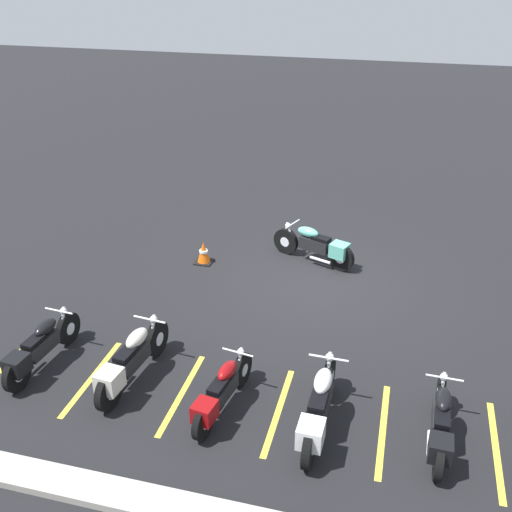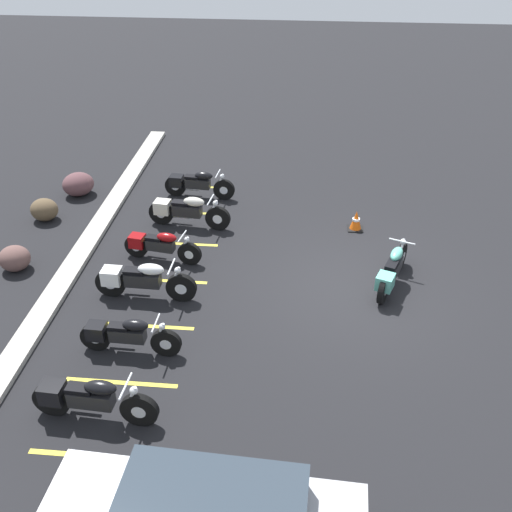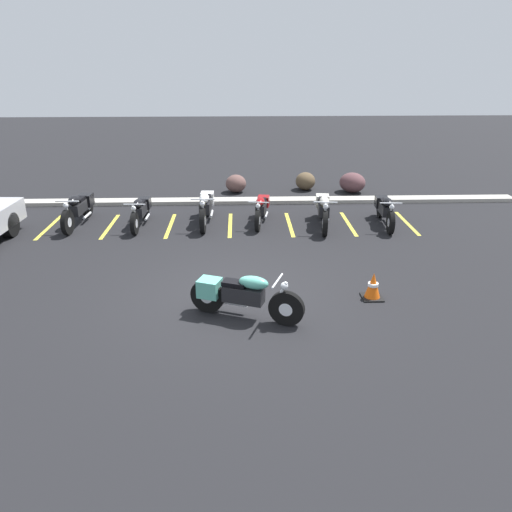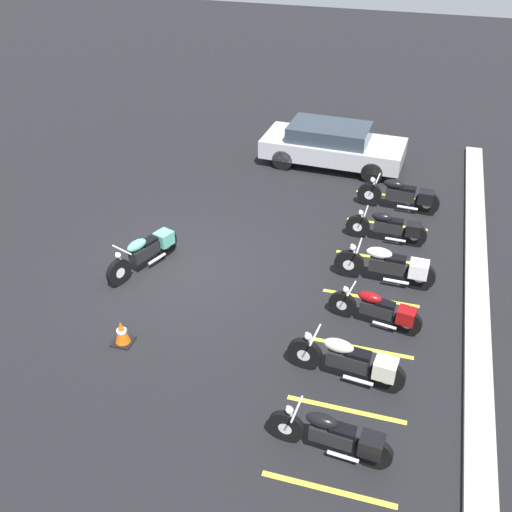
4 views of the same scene
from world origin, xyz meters
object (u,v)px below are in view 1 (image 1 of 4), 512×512
(parked_bike_3, at_px, (221,392))
(parked_bike_4, at_px, (130,361))
(motorcycle_teal_featured, at_px, (317,246))
(traffic_cone, at_px, (204,253))
(parked_bike_2, at_px, (319,407))
(parked_bike_5, at_px, (39,348))
(parked_bike_1, at_px, (441,424))

(parked_bike_3, relative_size, parked_bike_4, 0.88)
(motorcycle_teal_featured, height_order, traffic_cone, motorcycle_teal_featured)
(parked_bike_2, xyz_separation_m, parked_bike_4, (3.25, -0.35, -0.01))
(parked_bike_3, bearing_deg, parked_bike_5, 94.39)
(parked_bike_1, bearing_deg, parked_bike_5, 90.22)
(parked_bike_1, bearing_deg, traffic_cone, 50.16)
(parked_bike_2, relative_size, parked_bike_5, 1.10)
(parked_bike_1, relative_size, parked_bike_4, 0.91)
(parked_bike_3, bearing_deg, traffic_cone, 31.40)
(parked_bike_1, relative_size, parked_bike_2, 0.89)
(parked_bike_3, height_order, parked_bike_4, parked_bike_4)
(parked_bike_4, relative_size, traffic_cone, 4.18)
(motorcycle_teal_featured, height_order, parked_bike_5, motorcycle_teal_featured)
(parked_bike_1, xyz_separation_m, traffic_cone, (5.29, -4.67, -0.17))
(motorcycle_teal_featured, xyz_separation_m, parked_bike_5, (4.04, 5.17, -0.02))
(parked_bike_1, height_order, parked_bike_3, parked_bike_1)
(motorcycle_teal_featured, distance_m, parked_bike_2, 5.57)
(motorcycle_teal_featured, relative_size, parked_bike_3, 1.05)
(parked_bike_4, bearing_deg, parked_bike_2, -89.89)
(parked_bike_2, distance_m, parked_bike_3, 1.56)
(motorcycle_teal_featured, xyz_separation_m, parked_bike_4, (2.32, 5.15, 0.02))
(parked_bike_5, relative_size, traffic_cone, 3.88)
(parked_bike_1, height_order, traffic_cone, parked_bike_1)
(parked_bike_5, bearing_deg, traffic_cone, -13.30)
(parked_bike_1, relative_size, parked_bike_5, 0.98)
(parked_bike_3, distance_m, traffic_cone, 5.18)
(parked_bike_5, bearing_deg, parked_bike_1, -86.71)
(parked_bike_2, xyz_separation_m, parked_bike_3, (1.56, -0.04, -0.06))
(parked_bike_4, distance_m, traffic_cone, 4.50)
(traffic_cone, bearing_deg, parked_bike_2, 125.95)
(traffic_cone, bearing_deg, motorcycle_teal_featured, -165.59)
(parked_bike_1, bearing_deg, parked_bike_3, 93.79)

